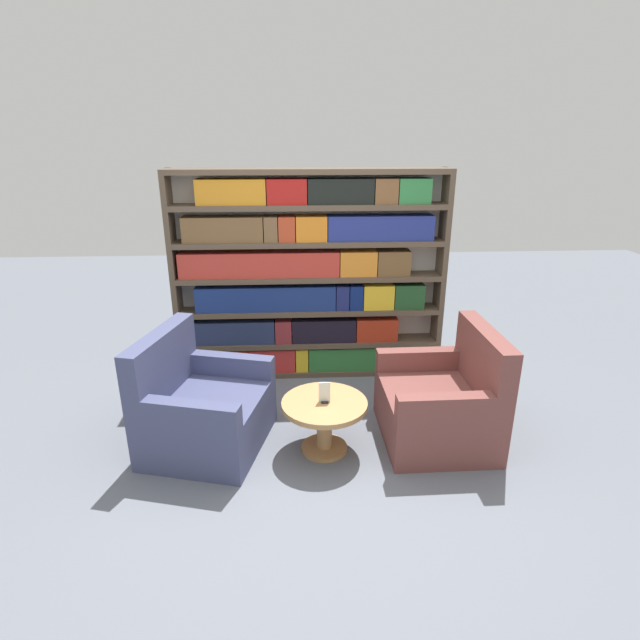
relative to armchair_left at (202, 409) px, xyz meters
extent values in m
plane|color=slate|center=(0.89, -0.26, -0.30)|extent=(14.00, 14.00, 0.00)
cube|color=silver|center=(0.89, 1.36, 0.71)|extent=(2.61, 0.05, 2.02)
cube|color=brown|center=(-0.39, 1.23, 0.71)|extent=(0.05, 0.30, 2.02)
cube|color=brown|center=(2.17, 1.23, 0.71)|extent=(0.05, 0.30, 2.02)
cube|color=brown|center=(0.89, 1.23, -0.28)|extent=(2.51, 0.30, 0.05)
cube|color=brown|center=(0.89, 1.23, 0.04)|extent=(2.51, 0.30, 0.05)
cube|color=brown|center=(0.89, 1.23, 0.37)|extent=(2.51, 0.30, 0.05)
cube|color=brown|center=(0.89, 1.23, 0.71)|extent=(2.51, 0.30, 0.05)
cube|color=brown|center=(0.89, 1.23, 1.05)|extent=(2.51, 0.30, 0.05)
cube|color=brown|center=(0.89, 1.23, 1.39)|extent=(2.51, 0.30, 0.05)
cube|color=brown|center=(0.89, 1.23, 1.70)|extent=(2.51, 0.30, 0.05)
cube|color=#B5351D|center=(0.05, 1.21, -0.13)|extent=(0.42, 0.20, 0.24)
cube|color=#BA2E2B|center=(0.50, 1.21, -0.13)|extent=(0.46, 0.20, 0.24)
cube|color=gold|center=(0.80, 1.21, -0.13)|extent=(0.12, 0.20, 0.24)
cube|color=#2D7034|center=(1.48, 1.21, -0.13)|extent=(1.22, 0.20, 0.24)
cube|color=#222C4D|center=(0.14, 1.21, 0.18)|extent=(0.79, 0.20, 0.23)
cube|color=maroon|center=(0.62, 1.21, 0.18)|extent=(0.16, 0.20, 0.23)
cube|color=black|center=(1.02, 1.21, 0.18)|extent=(0.63, 0.20, 0.23)
cube|color=#A32C16|center=(1.55, 1.21, 0.18)|extent=(0.41, 0.20, 0.23)
cube|color=navy|center=(0.46, 1.21, 0.52)|extent=(1.34, 0.20, 0.24)
cube|color=navy|center=(1.20, 1.21, 0.52)|extent=(0.12, 0.20, 0.24)
cube|color=navy|center=(1.33, 1.21, 0.52)|extent=(0.13, 0.20, 0.24)
cube|color=gold|center=(1.55, 1.21, 0.52)|extent=(0.30, 0.20, 0.24)
cube|color=#204A25|center=(1.86, 1.21, 0.52)|extent=(0.29, 0.20, 0.24)
cube|color=#B8362B|center=(0.41, 1.21, 0.85)|extent=(1.50, 0.20, 0.24)
cube|color=orange|center=(1.35, 1.21, 0.85)|extent=(0.35, 0.20, 0.24)
cube|color=brown|center=(1.69, 1.21, 0.85)|extent=(0.31, 0.20, 0.24)
cube|color=brown|center=(0.09, 1.21, 1.19)|extent=(0.74, 0.20, 0.23)
cube|color=brown|center=(0.53, 1.21, 1.19)|extent=(0.12, 0.20, 0.23)
cube|color=#B13E21|center=(0.68, 1.21, 1.19)|extent=(0.15, 0.20, 0.23)
cube|color=orange|center=(0.90, 1.21, 1.19)|extent=(0.29, 0.20, 0.23)
cube|color=navy|center=(1.55, 1.21, 1.19)|extent=(0.99, 0.20, 0.23)
cube|color=orange|center=(0.19, 1.21, 1.52)|extent=(0.62, 0.20, 0.23)
cube|color=#A21A17|center=(0.68, 1.21, 1.52)|extent=(0.36, 0.20, 0.23)
cube|color=black|center=(1.17, 1.21, 1.52)|extent=(0.60, 0.20, 0.23)
cube|color=brown|center=(1.58, 1.21, 1.52)|extent=(0.21, 0.20, 0.23)
cube|color=#2D773C|center=(1.84, 1.21, 1.52)|extent=(0.30, 0.20, 0.23)
cube|color=#42476B|center=(0.05, -0.01, -0.09)|extent=(1.03, 1.09, 0.42)
cube|color=#42476B|center=(-0.29, 0.07, 0.37)|extent=(0.36, 0.92, 0.50)
cube|color=#42476B|center=(0.02, -0.42, 0.20)|extent=(0.70, 0.29, 0.18)
cube|color=#42476B|center=(0.21, 0.36, 0.20)|extent=(0.70, 0.29, 0.18)
cube|color=brown|center=(1.84, -0.01, -0.09)|extent=(0.84, 0.93, 0.42)
cube|color=brown|center=(2.19, -0.01, 0.37)|extent=(0.15, 0.92, 0.50)
cube|color=brown|center=(1.77, 0.39, 0.20)|extent=(0.69, 0.13, 0.18)
cube|color=brown|center=(1.78, -0.41, 0.20)|extent=(0.69, 0.13, 0.18)
cylinder|color=#AD7F4C|center=(0.94, -0.14, -0.11)|extent=(0.12, 0.12, 0.38)
cylinder|color=#AD7F4C|center=(0.94, -0.14, -0.29)|extent=(0.36, 0.36, 0.03)
cylinder|color=#AD7F4C|center=(0.94, -0.14, 0.10)|extent=(0.65, 0.65, 0.04)
cube|color=black|center=(0.94, -0.14, 0.12)|extent=(0.05, 0.06, 0.01)
cube|color=silver|center=(0.94, -0.14, 0.20)|extent=(0.09, 0.01, 0.16)
camera|label=1|loc=(0.73, -3.43, 1.99)|focal=28.00mm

